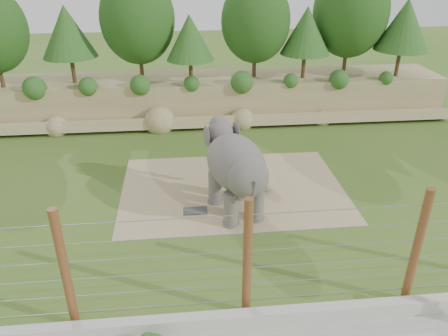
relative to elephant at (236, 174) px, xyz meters
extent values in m
plane|color=#42691F|center=(-0.38, -1.17, -1.72)|extent=(90.00, 90.00, 0.00)
cube|color=#918355|center=(-0.38, 11.83, -0.47)|extent=(30.00, 4.00, 2.50)
cube|color=#918355|center=(-0.38, 9.53, -1.37)|extent=(30.00, 1.37, 1.07)
cylinder|color=#3F2B19|center=(-12.38, 10.83, 1.65)|extent=(0.24, 0.24, 1.75)
cylinder|color=#3F2B19|center=(-8.38, 11.33, 1.56)|extent=(0.24, 0.24, 1.58)
sphere|color=#134510|center=(-8.38, 11.33, 3.70)|extent=(3.60, 3.60, 3.60)
cylinder|color=#3F2B19|center=(-4.38, 11.83, 1.74)|extent=(0.24, 0.24, 1.92)
sphere|color=#134510|center=(-4.38, 11.83, 4.35)|extent=(4.40, 4.40, 4.40)
cylinder|color=#3F2B19|center=(-1.38, 10.63, 1.48)|extent=(0.24, 0.24, 1.40)
sphere|color=#134510|center=(-1.38, 10.63, 3.38)|extent=(3.20, 3.20, 3.20)
cylinder|color=#3F2B19|center=(2.62, 11.63, 1.69)|extent=(0.24, 0.24, 1.82)
sphere|color=#134510|center=(2.62, 11.63, 4.16)|extent=(4.16, 4.16, 4.16)
cylinder|color=#3F2B19|center=(5.62, 11.03, 1.53)|extent=(0.24, 0.24, 1.50)
sphere|color=#134510|center=(5.62, 11.03, 3.57)|extent=(3.44, 3.44, 3.44)
cylinder|color=#3F2B19|center=(8.62, 12.03, 1.79)|extent=(0.24, 0.24, 2.03)
sphere|color=#134510|center=(8.62, 12.03, 4.55)|extent=(4.64, 4.64, 4.64)
cylinder|color=#3F2B19|center=(11.62, 10.83, 1.60)|extent=(0.24, 0.24, 1.64)
sphere|color=#134510|center=(11.62, 10.83, 3.83)|extent=(3.76, 3.76, 3.76)
cube|color=tan|center=(0.12, 1.83, -1.71)|extent=(10.00, 7.00, 0.02)
cube|color=#262628|center=(-1.67, 0.10, -1.69)|extent=(1.00, 0.60, 0.03)
sphere|color=gray|center=(1.59, 1.50, -1.35)|extent=(0.71, 0.71, 0.71)
cube|color=#A9A79C|center=(-0.38, -6.17, -1.47)|extent=(26.00, 0.35, 0.50)
cylinder|color=brown|center=(-5.38, -5.67, 0.28)|extent=(0.26, 0.26, 4.00)
cylinder|color=brown|center=(-0.38, -5.67, 0.28)|extent=(0.26, 0.26, 4.00)
cylinder|color=brown|center=(4.62, -5.67, 0.28)|extent=(0.26, 0.26, 4.00)
cylinder|color=gray|center=(-0.38, -5.67, -1.22)|extent=(20.00, 0.02, 0.02)
cylinder|color=gray|center=(-0.38, -5.67, -0.62)|extent=(20.00, 0.02, 0.02)
cylinder|color=gray|center=(-0.38, -5.67, -0.02)|extent=(20.00, 0.02, 0.02)
cylinder|color=gray|center=(-0.38, -5.67, 0.58)|extent=(20.00, 0.02, 0.02)
cylinder|color=gray|center=(-0.38, -5.67, 1.18)|extent=(20.00, 0.02, 0.02)
cylinder|color=gray|center=(-0.38, -5.67, 1.78)|extent=(20.00, 0.02, 0.02)
camera|label=1|loc=(-2.03, -15.33, 8.15)|focal=35.00mm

